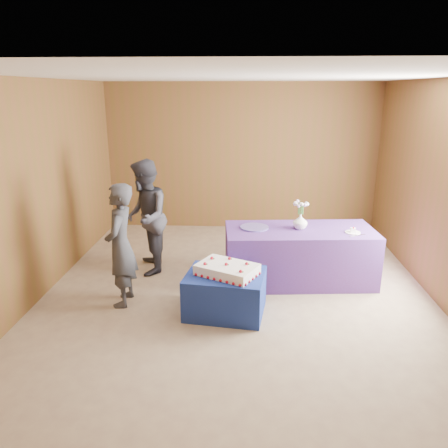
# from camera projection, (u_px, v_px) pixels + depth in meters

# --- Properties ---
(ground) EXTENTS (6.00, 6.00, 0.00)m
(ground) POSITION_uv_depth(u_px,v_px,m) (236.00, 296.00, 5.63)
(ground) COLOR tan
(ground) RESTS_ON ground
(room_shell) EXTENTS (5.04, 6.04, 2.72)m
(room_shell) POSITION_uv_depth(u_px,v_px,m) (238.00, 157.00, 5.10)
(room_shell) COLOR brown
(room_shell) RESTS_ON ground
(cake_table) EXTENTS (0.99, 0.82, 0.50)m
(cake_table) POSITION_uv_depth(u_px,v_px,m) (225.00, 293.00, 5.16)
(cake_table) COLOR navy
(cake_table) RESTS_ON ground
(serving_table) EXTENTS (2.07, 1.06, 0.75)m
(serving_table) POSITION_uv_depth(u_px,v_px,m) (299.00, 255.00, 6.01)
(serving_table) COLOR #4C3086
(serving_table) RESTS_ON ground
(sheet_cake) EXTENTS (0.82, 0.73, 0.16)m
(sheet_cake) POSITION_uv_depth(u_px,v_px,m) (227.00, 269.00, 5.06)
(sheet_cake) COLOR white
(sheet_cake) RESTS_ON cake_table
(vase) EXTENTS (0.25, 0.25, 0.20)m
(vase) POSITION_uv_depth(u_px,v_px,m) (300.00, 222.00, 5.89)
(vase) COLOR white
(vase) RESTS_ON serving_table
(flower_spray) EXTENTS (0.21, 0.21, 0.16)m
(flower_spray) POSITION_uv_depth(u_px,v_px,m) (301.00, 205.00, 5.82)
(flower_spray) COLOR #2C6528
(flower_spray) RESTS_ON vase
(platter) EXTENTS (0.40, 0.40, 0.02)m
(platter) POSITION_uv_depth(u_px,v_px,m) (254.00, 227.00, 5.94)
(platter) COLOR #5C4E9D
(platter) RESTS_ON serving_table
(plate) EXTENTS (0.20, 0.20, 0.01)m
(plate) POSITION_uv_depth(u_px,v_px,m) (353.00, 232.00, 5.75)
(plate) COLOR white
(plate) RESTS_ON serving_table
(cake_slice) EXTENTS (0.07, 0.06, 0.08)m
(cake_slice) POSITION_uv_depth(u_px,v_px,m) (353.00, 230.00, 5.74)
(cake_slice) COLOR white
(cake_slice) RESTS_ON plate
(knife) EXTENTS (0.24, 0.14, 0.00)m
(knife) POSITION_uv_depth(u_px,v_px,m) (357.00, 235.00, 5.64)
(knife) COLOR #B7B6BB
(knife) RESTS_ON serving_table
(guest_left) EXTENTS (0.38, 0.56, 1.52)m
(guest_left) POSITION_uv_depth(u_px,v_px,m) (121.00, 245.00, 5.25)
(guest_left) COLOR #33353D
(guest_left) RESTS_ON ground
(guest_right) EXTENTS (0.78, 0.91, 1.64)m
(guest_right) POSITION_uv_depth(u_px,v_px,m) (145.00, 218.00, 6.18)
(guest_right) COLOR #35343F
(guest_right) RESTS_ON ground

